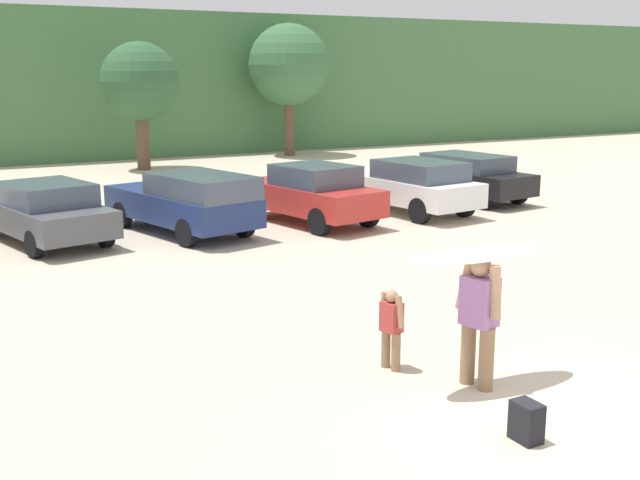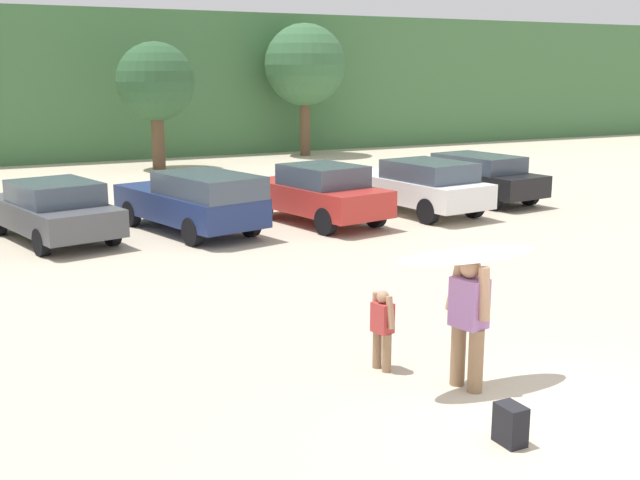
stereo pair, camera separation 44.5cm
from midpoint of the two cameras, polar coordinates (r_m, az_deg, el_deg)
ground_plane at (r=9.82m, az=16.44°, el=-12.26°), size 120.00×120.00×0.00m
hillside_ridge at (r=41.66m, az=-19.98°, el=10.68°), size 108.00×12.00×6.62m
tree_far_right at (r=32.49m, az=-13.39°, el=11.12°), size 3.13×3.13×5.10m
tree_ridge_back at (r=37.06m, az=-2.64°, el=12.62°), size 3.77×3.77×6.09m
parked_car_dark_gray at (r=19.51m, az=-20.09°, el=2.00°), size 2.75×4.66×1.44m
parked_car_navy at (r=19.59m, az=-10.36°, el=2.84°), size 2.83×4.92×1.55m
parked_car_red at (r=20.63m, az=-1.27°, el=3.46°), size 2.57×4.49×1.57m
parked_car_white at (r=22.27m, az=5.95°, el=4.04°), size 2.39×4.78×1.52m
parked_car_black at (r=24.68m, az=10.05°, el=4.66°), size 2.33×4.60×1.44m
person_adult at (r=10.09m, az=10.29°, el=-5.34°), size 0.40×0.71×1.73m
person_child at (r=10.63m, az=4.04°, el=-6.20°), size 0.26×0.45×1.12m
surfboard_white at (r=9.93m, az=10.24°, el=-1.02°), size 2.06×0.65×0.13m
backpack_dropped at (r=9.03m, az=13.45°, el=-12.79°), size 0.24×0.34×0.45m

